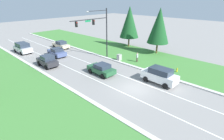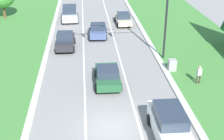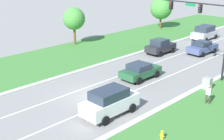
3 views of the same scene
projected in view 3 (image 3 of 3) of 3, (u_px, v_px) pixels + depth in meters
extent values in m
plane|color=gray|center=(92.00, 96.00, 26.63)|extent=(160.00, 160.00, 0.00)
cube|color=beige|center=(143.00, 118.00, 22.85)|extent=(0.50, 90.00, 0.15)
cube|color=beige|center=(53.00, 79.00, 30.35)|extent=(0.50, 90.00, 0.15)
cube|color=#427F38|center=(25.00, 67.00, 33.85)|extent=(10.00, 90.00, 0.08)
cube|color=white|center=(79.00, 90.00, 27.82)|extent=(0.14, 81.00, 0.01)
cube|color=white|center=(107.00, 103.00, 25.43)|extent=(0.14, 81.00, 0.01)
cylinder|color=black|center=(194.00, 3.00, 30.12)|extent=(7.39, 0.12, 0.12)
cube|color=#147042|center=(190.00, 5.00, 30.44)|extent=(1.10, 0.04, 0.28)
cube|color=black|center=(200.00, 9.00, 29.80)|extent=(0.28, 0.32, 0.80)
sphere|color=red|center=(200.00, 6.00, 29.61)|extent=(0.16, 0.16, 0.16)
sphere|color=#2D2D2D|center=(199.00, 9.00, 29.68)|extent=(0.16, 0.16, 0.16)
sphere|color=#2D2D2D|center=(199.00, 11.00, 29.76)|extent=(0.16, 0.16, 0.16)
cube|color=black|center=(171.00, 5.00, 32.01)|extent=(0.28, 0.32, 0.80)
sphere|color=red|center=(170.00, 3.00, 31.81)|extent=(0.16, 0.16, 0.16)
sphere|color=#2D2D2D|center=(170.00, 6.00, 31.89)|extent=(0.16, 0.16, 0.16)
sphere|color=#2D2D2D|center=(170.00, 8.00, 31.97)|extent=(0.16, 0.16, 0.16)
cube|color=#28282D|center=(161.00, 48.00, 38.78)|extent=(1.90, 4.14, 0.78)
cube|color=#283342|center=(160.00, 42.00, 38.37)|extent=(1.68, 1.88, 0.70)
cylinder|color=black|center=(172.00, 50.00, 39.15)|extent=(0.25, 0.71, 0.71)
cylinder|color=black|center=(161.00, 47.00, 40.36)|extent=(0.25, 0.71, 0.71)
cylinder|color=black|center=(160.00, 54.00, 37.47)|extent=(0.25, 0.71, 0.71)
cylinder|color=black|center=(148.00, 51.00, 38.68)|extent=(0.25, 0.71, 0.71)
cube|color=#235633|center=(140.00, 72.00, 30.47)|extent=(2.03, 4.32, 0.66)
cube|color=#283342|center=(139.00, 67.00, 30.10)|extent=(1.79, 1.96, 0.55)
cylinder|color=black|center=(157.00, 74.00, 30.80)|extent=(0.25, 0.71, 0.71)
cylinder|color=black|center=(142.00, 70.00, 32.10)|extent=(0.25, 0.71, 0.71)
cylinder|color=black|center=(139.00, 81.00, 29.05)|extent=(0.25, 0.71, 0.71)
cylinder|color=black|center=(124.00, 76.00, 30.35)|extent=(0.25, 0.71, 0.71)
cube|color=white|center=(110.00, 104.00, 23.21)|extent=(1.93, 4.58, 0.99)
cube|color=#283342|center=(109.00, 94.00, 22.86)|extent=(1.73, 2.75, 0.70)
cylinder|color=black|center=(132.00, 108.00, 23.69)|extent=(0.25, 0.72, 0.72)
cylinder|color=black|center=(115.00, 101.00, 24.94)|extent=(0.25, 0.72, 0.72)
cylinder|color=black|center=(105.00, 121.00, 21.81)|extent=(0.25, 0.72, 0.72)
cylinder|color=black|center=(88.00, 112.00, 23.06)|extent=(0.25, 0.72, 0.72)
cube|color=silver|center=(205.00, 34.00, 45.75)|extent=(2.16, 4.80, 0.90)
cube|color=#283342|center=(205.00, 29.00, 45.39)|extent=(1.91, 2.89, 0.79)
cylinder|color=black|center=(216.00, 36.00, 46.26)|extent=(0.26, 0.66, 0.66)
cylinder|color=black|center=(203.00, 34.00, 47.56)|extent=(0.26, 0.66, 0.66)
cylinder|color=black|center=(206.00, 40.00, 44.24)|extent=(0.26, 0.66, 0.66)
cylinder|color=black|center=(193.00, 38.00, 45.54)|extent=(0.26, 0.66, 0.66)
cube|color=#475684|center=(202.00, 48.00, 38.74)|extent=(2.13, 4.43, 0.73)
cube|color=#283342|center=(202.00, 44.00, 38.37)|extent=(1.81, 2.04, 0.53)
cylinder|color=black|center=(214.00, 50.00, 39.06)|extent=(0.28, 0.65, 0.64)
cylinder|color=black|center=(202.00, 48.00, 40.36)|extent=(0.28, 0.65, 0.64)
cylinder|color=black|center=(202.00, 55.00, 37.37)|extent=(0.28, 0.65, 0.64)
cylinder|color=black|center=(189.00, 51.00, 38.67)|extent=(0.28, 0.65, 0.64)
cube|color=#9E9E99|center=(207.00, 84.00, 27.78)|extent=(0.70, 0.60, 1.15)
cylinder|color=#42382D|center=(206.00, 99.00, 25.06)|extent=(0.14, 0.14, 0.84)
cylinder|color=#42382D|center=(209.00, 100.00, 24.93)|extent=(0.14, 0.14, 0.84)
cube|color=#B7B7BC|center=(209.00, 91.00, 24.76)|extent=(0.42, 0.29, 0.60)
sphere|color=tan|center=(209.00, 86.00, 24.61)|extent=(0.22, 0.22, 0.22)
cylinder|color=gold|center=(162.00, 136.00, 20.04)|extent=(0.20, 0.20, 0.55)
sphere|color=gold|center=(162.00, 132.00, 19.93)|extent=(0.18, 0.18, 0.18)
cylinder|color=gold|center=(161.00, 135.00, 20.11)|extent=(0.10, 0.09, 0.09)
cylinder|color=gold|center=(164.00, 136.00, 19.95)|extent=(0.10, 0.09, 0.09)
cylinder|color=brown|center=(75.00, 36.00, 42.58)|extent=(0.32, 0.32, 2.49)
sphere|color=#47933D|center=(74.00, 19.00, 41.80)|extent=(3.00, 3.00, 3.00)
cylinder|color=brown|center=(160.00, 23.00, 52.80)|extent=(0.32, 0.32, 2.10)
sphere|color=#47933D|center=(161.00, 8.00, 52.00)|extent=(3.65, 3.65, 3.65)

